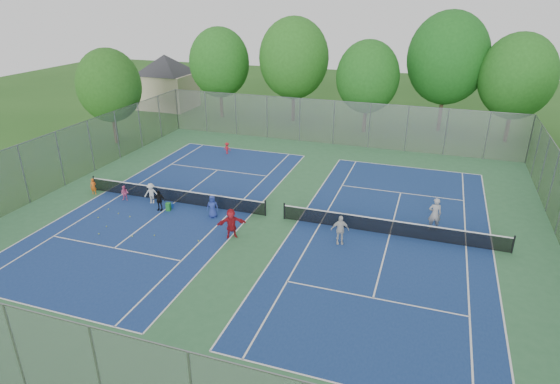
{
  "coord_description": "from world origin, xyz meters",
  "views": [
    {
      "loc": [
        8.68,
        -24.44,
        12.82
      ],
      "look_at": [
        0.0,
        1.0,
        1.3
      ],
      "focal_mm": 30.0,
      "sensor_mm": 36.0,
      "label": 1
    }
  ],
  "objects_px": {
    "ball_crate": "(170,206)",
    "net_right": "(390,228)",
    "ball_hopper": "(168,207)",
    "instructor": "(435,214)",
    "net_left": "(175,196)"
  },
  "relations": [
    {
      "from": "ball_hopper",
      "to": "net_left",
      "type": "bearing_deg",
      "value": 102.47
    },
    {
      "from": "instructor",
      "to": "ball_hopper",
      "type": "bearing_deg",
      "value": 0.14
    },
    {
      "from": "ball_crate",
      "to": "net_left",
      "type": "bearing_deg",
      "value": 99.01
    },
    {
      "from": "net_right",
      "to": "ball_hopper",
      "type": "relative_size",
      "value": 23.99
    },
    {
      "from": "net_left",
      "to": "net_right",
      "type": "distance_m",
      "value": 14.0
    },
    {
      "from": "instructor",
      "to": "ball_crate",
      "type": "bearing_deg",
      "value": -1.13
    },
    {
      "from": "ball_crate",
      "to": "net_right",
      "type": "bearing_deg",
      "value": 3.85
    },
    {
      "from": "ball_crate",
      "to": "instructor",
      "type": "relative_size",
      "value": 0.18
    },
    {
      "from": "net_left",
      "to": "ball_hopper",
      "type": "bearing_deg",
      "value": -77.53
    },
    {
      "from": "net_right",
      "to": "net_left",
      "type": "bearing_deg",
      "value": 180.0
    },
    {
      "from": "ball_hopper",
      "to": "ball_crate",
      "type": "bearing_deg",
      "value": 111.38
    },
    {
      "from": "net_right",
      "to": "ball_hopper",
      "type": "height_order",
      "value": "net_right"
    },
    {
      "from": "net_right",
      "to": "ball_crate",
      "type": "xyz_separation_m",
      "value": [
        -13.85,
        -0.93,
        -0.3
      ]
    },
    {
      "from": "net_right",
      "to": "instructor",
      "type": "distance_m",
      "value": 2.8
    },
    {
      "from": "net_left",
      "to": "ball_hopper",
      "type": "relative_size",
      "value": 23.99
    }
  ]
}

